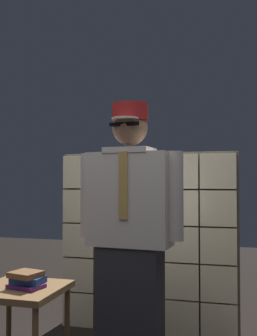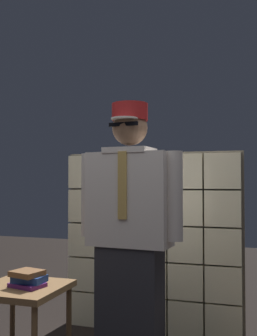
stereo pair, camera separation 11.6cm
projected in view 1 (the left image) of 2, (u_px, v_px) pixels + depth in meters
name	position (u px, v px, depth m)	size (l,w,h in m)	color
glass_block_wall	(146.00, 242.00, 3.36)	(1.49, 0.10, 1.49)	beige
standing_person	(130.00, 235.00, 2.55)	(0.69, 0.31, 1.72)	#28282D
side_table	(21.00, 299.00, 2.58)	(0.52, 0.52, 0.56)	brown
book_stack	(27.00, 280.00, 2.55)	(0.24, 0.20, 0.10)	#591E66
coffee_mug	(33.00, 278.00, 2.61)	(0.13, 0.08, 0.09)	black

